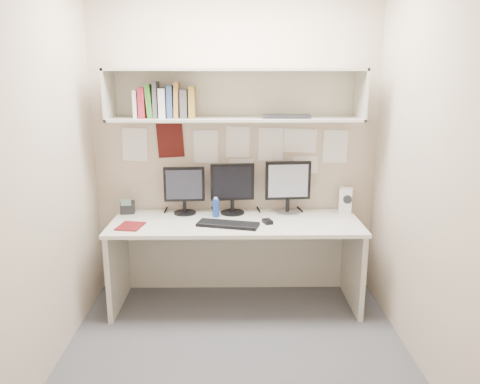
{
  "coord_description": "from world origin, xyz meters",
  "views": [
    {
      "loc": [
        -0.01,
        -2.95,
        1.86
      ],
      "look_at": [
        0.03,
        0.35,
        1.04
      ],
      "focal_mm": 35.0,
      "sensor_mm": 36.0,
      "label": 1
    }
  ],
  "objects_px": {
    "monitor_center": "(232,186)",
    "monitor_right": "(288,185)",
    "monitor_left": "(184,188)",
    "maroon_notebook": "(130,226)",
    "speaker": "(346,200)",
    "desk_phone": "(128,207)",
    "desk": "(236,263)",
    "keyboard": "(228,224)"
  },
  "relations": [
    {
      "from": "speaker",
      "to": "maroon_notebook",
      "type": "height_order",
      "value": "speaker"
    },
    {
      "from": "maroon_notebook",
      "to": "monitor_right",
      "type": "bearing_deg",
      "value": 26.43
    },
    {
      "from": "monitor_right",
      "to": "desk_phone",
      "type": "xyz_separation_m",
      "value": [
        -1.36,
        0.01,
        -0.19
      ]
    },
    {
      "from": "desk",
      "to": "desk_phone",
      "type": "relative_size",
      "value": 14.71
    },
    {
      "from": "monitor_center",
      "to": "monitor_right",
      "type": "xyz_separation_m",
      "value": [
        0.47,
        -0.0,
        0.01
      ]
    },
    {
      "from": "desk",
      "to": "keyboard",
      "type": "relative_size",
      "value": 4.22
    },
    {
      "from": "speaker",
      "to": "monitor_left",
      "type": "bearing_deg",
      "value": -161.7
    },
    {
      "from": "keyboard",
      "to": "maroon_notebook",
      "type": "height_order",
      "value": "keyboard"
    },
    {
      "from": "keyboard",
      "to": "maroon_notebook",
      "type": "distance_m",
      "value": 0.75
    },
    {
      "from": "monitor_left",
      "to": "monitor_center",
      "type": "xyz_separation_m",
      "value": [
        0.4,
        -0.0,
        0.01
      ]
    },
    {
      "from": "monitor_center",
      "to": "monitor_right",
      "type": "bearing_deg",
      "value": -6.15
    },
    {
      "from": "monitor_center",
      "to": "maroon_notebook",
      "type": "bearing_deg",
      "value": -161.16
    },
    {
      "from": "monitor_left",
      "to": "monitor_center",
      "type": "distance_m",
      "value": 0.4
    },
    {
      "from": "monitor_center",
      "to": "keyboard",
      "type": "bearing_deg",
      "value": -101.75
    },
    {
      "from": "monitor_left",
      "to": "desk_phone",
      "type": "bearing_deg",
      "value": 176.2
    },
    {
      "from": "speaker",
      "to": "desk_phone",
      "type": "distance_m",
      "value": 1.86
    },
    {
      "from": "maroon_notebook",
      "to": "speaker",
      "type": "bearing_deg",
      "value": 22.43
    },
    {
      "from": "monitor_center",
      "to": "speaker",
      "type": "bearing_deg",
      "value": -5.23
    },
    {
      "from": "desk",
      "to": "monitor_right",
      "type": "bearing_deg",
      "value": 26.46
    },
    {
      "from": "monitor_right",
      "to": "monitor_left",
      "type": "bearing_deg",
      "value": 175.5
    },
    {
      "from": "monitor_center",
      "to": "desk_phone",
      "type": "xyz_separation_m",
      "value": [
        -0.89,
        0.01,
        -0.18
      ]
    },
    {
      "from": "maroon_notebook",
      "to": "desk",
      "type": "bearing_deg",
      "value": 20.42
    },
    {
      "from": "desk",
      "to": "desk_phone",
      "type": "height_order",
      "value": "desk_phone"
    },
    {
      "from": "desk_phone",
      "to": "desk",
      "type": "bearing_deg",
      "value": -20.07
    },
    {
      "from": "monitor_right",
      "to": "desk",
      "type": "bearing_deg",
      "value": -158.03
    },
    {
      "from": "maroon_notebook",
      "to": "desk_phone",
      "type": "height_order",
      "value": "desk_phone"
    },
    {
      "from": "keyboard",
      "to": "speaker",
      "type": "height_order",
      "value": "speaker"
    },
    {
      "from": "keyboard",
      "to": "speaker",
      "type": "relative_size",
      "value": 2.24
    },
    {
      "from": "monitor_right",
      "to": "desk_phone",
      "type": "bearing_deg",
      "value": 175.22
    },
    {
      "from": "monitor_left",
      "to": "maroon_notebook",
      "type": "height_order",
      "value": "monitor_left"
    },
    {
      "from": "desk",
      "to": "speaker",
      "type": "relative_size",
      "value": 9.45
    },
    {
      "from": "desk",
      "to": "keyboard",
      "type": "height_order",
      "value": "keyboard"
    },
    {
      "from": "monitor_right",
      "to": "maroon_notebook",
      "type": "height_order",
      "value": "monitor_right"
    },
    {
      "from": "speaker",
      "to": "maroon_notebook",
      "type": "relative_size",
      "value": 0.98
    },
    {
      "from": "monitor_left",
      "to": "speaker",
      "type": "distance_m",
      "value": 1.37
    },
    {
      "from": "monitor_left",
      "to": "maroon_notebook",
      "type": "xyz_separation_m",
      "value": [
        -0.38,
        -0.37,
        -0.22
      ]
    },
    {
      "from": "monitor_right",
      "to": "maroon_notebook",
      "type": "bearing_deg",
      "value": -168.19
    },
    {
      "from": "speaker",
      "to": "keyboard",
      "type": "bearing_deg",
      "value": -142.29
    },
    {
      "from": "monitor_left",
      "to": "speaker",
      "type": "bearing_deg",
      "value": -2.35
    },
    {
      "from": "monitor_center",
      "to": "keyboard",
      "type": "height_order",
      "value": "monitor_center"
    },
    {
      "from": "desk",
      "to": "maroon_notebook",
      "type": "relative_size",
      "value": 9.24
    },
    {
      "from": "keyboard",
      "to": "speaker",
      "type": "distance_m",
      "value": 1.07
    }
  ]
}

